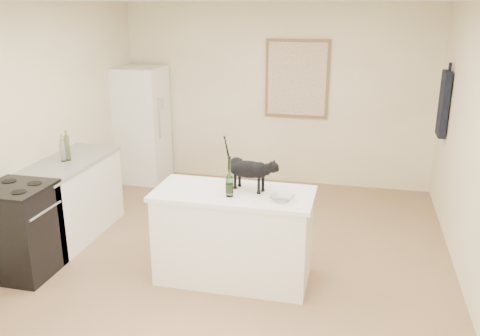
# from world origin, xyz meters

# --- Properties ---
(floor) EXTENTS (5.50, 5.50, 0.00)m
(floor) POSITION_xyz_m (0.00, 0.00, 0.00)
(floor) COLOR #9B7053
(floor) RESTS_ON ground
(ceiling) EXTENTS (5.50, 5.50, 0.00)m
(ceiling) POSITION_xyz_m (0.00, 0.00, 2.60)
(ceiling) COLOR white
(ceiling) RESTS_ON ground
(wall_back) EXTENTS (4.50, 0.00, 4.50)m
(wall_back) POSITION_xyz_m (0.00, 2.75, 1.30)
(wall_back) COLOR #FBF3C2
(wall_back) RESTS_ON ground
(wall_front) EXTENTS (4.50, 0.00, 4.50)m
(wall_front) POSITION_xyz_m (0.00, -2.75, 1.30)
(wall_front) COLOR #FBF3C2
(wall_front) RESTS_ON ground
(wall_left) EXTENTS (0.00, 5.50, 5.50)m
(wall_left) POSITION_xyz_m (-2.25, 0.00, 1.30)
(wall_left) COLOR #FBF3C2
(wall_left) RESTS_ON ground
(island_base) EXTENTS (1.44, 0.67, 0.86)m
(island_base) POSITION_xyz_m (0.10, -0.20, 0.43)
(island_base) COLOR white
(island_base) RESTS_ON floor
(island_top) EXTENTS (1.50, 0.70, 0.04)m
(island_top) POSITION_xyz_m (0.10, -0.20, 0.88)
(island_top) COLOR white
(island_top) RESTS_ON island_base
(left_cabinets) EXTENTS (0.60, 1.40, 0.86)m
(left_cabinets) POSITION_xyz_m (-1.95, 0.30, 0.43)
(left_cabinets) COLOR white
(left_cabinets) RESTS_ON floor
(left_countertop) EXTENTS (0.62, 1.44, 0.04)m
(left_countertop) POSITION_xyz_m (-1.95, 0.30, 0.88)
(left_countertop) COLOR gray
(left_countertop) RESTS_ON left_cabinets
(stove) EXTENTS (0.60, 0.60, 0.90)m
(stove) POSITION_xyz_m (-1.95, -0.60, 0.45)
(stove) COLOR black
(stove) RESTS_ON floor
(fridge) EXTENTS (0.68, 0.68, 1.70)m
(fridge) POSITION_xyz_m (-1.95, 2.35, 0.85)
(fridge) COLOR white
(fridge) RESTS_ON floor
(artwork_frame) EXTENTS (0.90, 0.03, 1.10)m
(artwork_frame) POSITION_xyz_m (0.30, 2.72, 1.55)
(artwork_frame) COLOR brown
(artwork_frame) RESTS_ON wall_back
(artwork_canvas) EXTENTS (0.82, 0.00, 1.02)m
(artwork_canvas) POSITION_xyz_m (0.30, 2.70, 1.55)
(artwork_canvas) COLOR beige
(artwork_canvas) RESTS_ON wall_back
(hanging_garment) EXTENTS (0.08, 0.34, 0.80)m
(hanging_garment) POSITION_xyz_m (2.19, 2.05, 1.40)
(hanging_garment) COLOR black
(hanging_garment) RESTS_ON wall_right
(black_cat) EXTENTS (0.54, 0.32, 0.36)m
(black_cat) POSITION_xyz_m (0.22, -0.12, 1.08)
(black_cat) COLOR black
(black_cat) RESTS_ON island_top
(wine_bottle) EXTENTS (0.07, 0.07, 0.33)m
(wine_bottle) POSITION_xyz_m (0.09, -0.32, 1.06)
(wine_bottle) COLOR #255923
(wine_bottle) RESTS_ON island_top
(glass_bowl) EXTENTS (0.25, 0.25, 0.05)m
(glass_bowl) POSITION_xyz_m (0.58, -0.33, 0.93)
(glass_bowl) COLOR silver
(glass_bowl) RESTS_ON island_top
(fridge_paper) EXTENTS (0.03, 0.13, 0.17)m
(fridge_paper) POSITION_xyz_m (-1.60, 2.40, 1.18)
(fridge_paper) COLOR silver
(fridge_paper) RESTS_ON fridge
(counter_bottle_cluster) EXTENTS (0.09, 0.11, 0.28)m
(counter_bottle_cluster) POSITION_xyz_m (-1.95, 0.32, 1.03)
(counter_bottle_cluster) COLOR #274C19
(counter_bottle_cluster) RESTS_ON left_countertop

